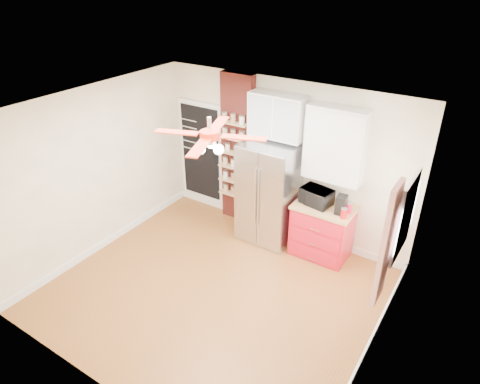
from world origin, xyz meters
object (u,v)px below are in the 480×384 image
Objects in this scene: red_cabinet at (322,230)px; coffee_maker at (341,205)px; fridge at (269,193)px; canister_left at (344,214)px; toaster_oven at (316,196)px; ceiling_fan at (210,135)px; pantry_jar_oats at (228,147)px.

coffee_maker is at bearing -12.47° from red_cabinet.
red_cabinet is (0.97, 0.05, -0.42)m from fridge.
red_cabinet is 0.66m from canister_left.
toaster_oven is at bearing 162.23° from canister_left.
toaster_oven is at bearing 65.31° from ceiling_fan.
fridge is at bearing 175.30° from coffee_maker.
canister_left is (0.37, -0.17, 0.52)m from red_cabinet.
red_cabinet is 6.15× the size of canister_left.
red_cabinet is at bearing 155.28° from canister_left.
ceiling_fan is (0.05, -1.63, 1.55)m from fridge.
fridge is 11.44× the size of canister_left.
pantry_jar_oats is at bearing 169.90° from fridge.
ceiling_fan reaches higher than toaster_oven.
red_cabinet is at bearing 61.29° from ceiling_fan.
coffee_maker is (1.20, 1.62, -1.38)m from ceiling_fan.
ceiling_fan reaches higher than red_cabinet.
pantry_jar_oats is (-0.98, 1.80, -0.99)m from ceiling_fan.
ceiling_fan is at bearing -130.69° from coffee_maker.
fridge reaches higher than toaster_oven.
canister_left is at bearing 49.49° from ceiling_fan.
canister_left is at bearing -24.72° from red_cabinet.
ceiling_fan is at bearing -130.51° from canister_left.
coffee_maker is at bearing 53.48° from ceiling_fan.
fridge is 2.25m from ceiling_fan.
toaster_oven is 4.12× the size of pantry_jar_oats.
red_cabinet is 0.60m from toaster_oven.
toaster_oven is 3.13× the size of canister_left.
ceiling_fan is 2.31m from toaster_oven.
coffee_maker is (0.43, -0.06, 0.02)m from toaster_oven.
canister_left is 2.33m from pantry_jar_oats.
pantry_jar_oats is (-0.93, 0.17, 0.56)m from fridge.
coffee_maker reaches higher than toaster_oven.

